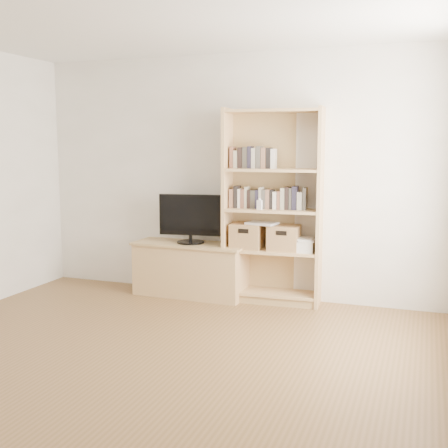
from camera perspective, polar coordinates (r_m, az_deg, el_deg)
The scene contains 12 objects.
floor at distance 4.15m, azimuth -10.89°, elevation -15.44°, with size 4.50×5.00×0.01m, color brown.
back_wall at distance 6.09m, azimuth 0.93°, elevation 4.85°, with size 4.50×0.02×2.60m, color silver.
tv_stand at distance 6.17m, azimuth -3.39°, elevation -4.71°, with size 1.21×0.46×0.56m, color tan.
bookshelf at distance 5.80m, azimuth 4.95°, elevation 1.76°, with size 1.01×0.36×2.01m, color tan.
television at distance 6.07m, azimuth -3.43°, elevation 0.56°, with size 0.68×0.05×0.54m, color black.
books_row_mid at distance 5.81m, azimuth 5.01°, elevation 2.67°, with size 0.85×0.17×0.23m, color #8B634B.
books_row_upper at distance 5.84m, azimuth 2.89°, elevation 6.62°, with size 0.37×0.14×0.19m, color #8B634B.
baby_monitor at distance 5.71m, azimuth 3.63°, elevation 1.94°, with size 0.05×0.03×0.10m, color white.
basket_left at distance 5.90m, azimuth 2.35°, elevation -1.22°, with size 0.32×0.26×0.26m, color #8F6340.
basket_right at distance 5.82m, azimuth 6.09°, elevation -1.41°, with size 0.31×0.26×0.26m, color #8F6340.
laptop at distance 5.82m, azimuth 3.88°, elevation 0.08°, with size 0.30×0.21×0.02m, color silver.
magazine_stack at distance 5.79m, azimuth 8.26°, elevation -2.21°, with size 0.17×0.25×0.11m, color silver.
Camera 1 is at (1.99, -3.25, 1.65)m, focal length 45.00 mm.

